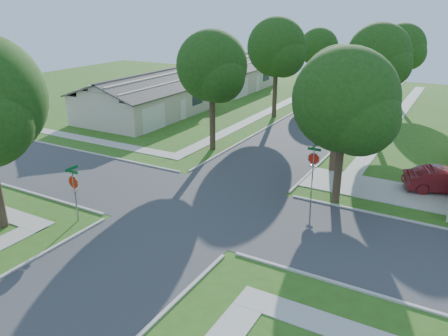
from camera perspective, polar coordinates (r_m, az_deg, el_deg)
name	(u,v)px	position (r m, az deg, el deg)	size (l,w,h in m)	color
ground	(203,206)	(24.50, -2.79, -4.92)	(100.00, 100.00, 0.00)	#315517
road_ns	(203,205)	(24.50, -2.79, -4.91)	(7.00, 100.00, 0.02)	#333335
sidewalk_ne	(396,119)	(46.26, 21.50, 6.01)	(1.20, 40.00, 0.04)	#9E9B91
sidewalk_nw	(280,106)	(49.28, 7.33, 8.10)	(1.20, 40.00, 0.04)	#9E9B91
driveway	(375,189)	(28.12, 19.07, -2.57)	(8.80, 3.60, 0.05)	#9E9B91
stop_sign_sw	(74,184)	(23.28, -19.04, -2.05)	(1.05, 0.80, 2.98)	gray
stop_sign_ne	(314,161)	(25.89, 11.62, 0.96)	(1.05, 0.80, 2.98)	gray
tree_e_near	(340,87)	(29.00, 14.96, 10.18)	(4.97, 4.80, 8.28)	#38281C
tree_e_mid	(379,58)	(40.54, 19.63, 13.37)	(5.59, 5.40, 9.21)	#38281C
tree_e_far	(402,49)	(53.35, 22.28, 14.22)	(5.17, 5.00, 8.72)	#38281C
tree_w_near	(213,69)	(32.53, -1.49, 12.76)	(5.38, 5.20, 8.97)	#38281C
tree_w_mid	(277,50)	(43.16, 6.96, 15.06)	(5.80, 5.60, 9.56)	#38281C
tree_w_far	(319,49)	(55.44, 12.30, 14.93)	(4.76, 4.60, 8.04)	#38281C
tree_ne_corner	(346,105)	(24.05, 15.63, 7.96)	(5.80, 5.60, 8.66)	#38281C
house_nw_near	(146,101)	(44.62, -10.17, 8.60)	(8.42, 13.60, 4.23)	#B5A68F
house_nw_far	(228,78)	(58.52, 0.54, 11.72)	(8.42, 13.60, 4.23)	#B5A68F
car_driveway	(444,180)	(29.08, 26.78, -1.43)	(1.56, 4.47, 1.47)	maroon
car_curb_east	(371,104)	(48.62, 18.63, 7.87)	(1.71, 4.24, 1.44)	black
car_curb_west	(354,85)	(60.20, 16.68, 10.36)	(2.03, 4.99, 1.45)	black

